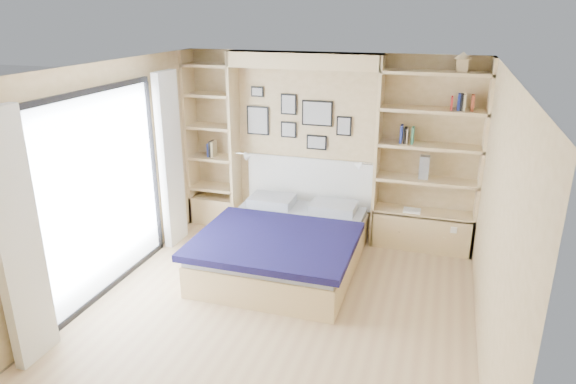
% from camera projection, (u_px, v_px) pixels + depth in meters
% --- Properties ---
extents(ground, '(4.50, 4.50, 0.00)m').
position_uv_depth(ground, '(276.00, 313.00, 5.39)').
color(ground, tan).
rests_on(ground, ground).
extents(room_shell, '(4.50, 4.50, 4.50)m').
position_uv_depth(room_shell, '(285.00, 171.00, 6.51)').
color(room_shell, tan).
rests_on(room_shell, ground).
extents(bed, '(1.82, 2.31, 1.07)m').
position_uv_depth(bed, '(285.00, 244.00, 6.31)').
color(bed, '#D0B87C').
rests_on(bed, ground).
extents(photo_gallery, '(1.48, 0.02, 0.82)m').
position_uv_depth(photo_gallery, '(296.00, 119.00, 6.98)').
color(photo_gallery, black).
rests_on(photo_gallery, ground).
extents(reading_lamps, '(1.92, 0.12, 0.15)m').
position_uv_depth(reading_lamps, '(301.00, 160.00, 6.90)').
color(reading_lamps, silver).
rests_on(reading_lamps, ground).
extents(shelf_decor, '(3.51, 0.23, 2.03)m').
position_uv_depth(shelf_decor, '(406.00, 123.00, 6.40)').
color(shelf_decor, navy).
rests_on(shelf_decor, ground).
extents(deck, '(3.20, 4.00, 0.05)m').
position_uv_depth(deck, '(3.00, 265.00, 6.40)').
color(deck, '#726754').
rests_on(deck, ground).
extents(deck_chair, '(0.53, 0.87, 0.87)m').
position_uv_depth(deck_chair, '(62.00, 207.00, 7.15)').
color(deck_chair, tan).
rests_on(deck_chair, ground).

